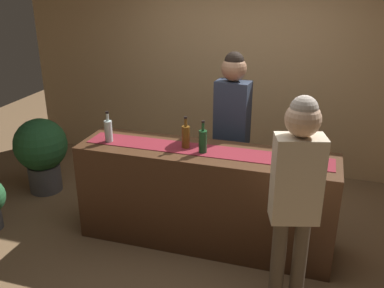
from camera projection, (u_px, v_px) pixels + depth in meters
ground_plane at (204, 240)px, 4.25m from camera, size 10.00×10.00×0.00m
back_wall at (246, 59)px, 5.39m from camera, size 6.00×0.12×2.90m
bar_counter at (205, 197)px, 4.07m from camera, size 2.39×0.60×0.96m
counter_runner_cloth at (205, 150)px, 3.89m from camera, size 2.27×0.28×0.01m
wine_bottle_green at (203, 141)px, 3.80m from camera, size 0.07×0.07×0.30m
wine_bottle_amber at (186, 136)px, 3.91m from camera, size 0.07×0.07×0.30m
wine_bottle_clear at (108, 131)px, 4.05m from camera, size 0.07×0.07×0.30m
wine_glass_near_customer at (316, 151)px, 3.60m from camera, size 0.07×0.07×0.14m
wine_glass_mid_counter at (298, 151)px, 3.62m from camera, size 0.07×0.07×0.14m
bartender at (232, 118)px, 4.32m from camera, size 0.36×0.25×1.76m
customer_sipping at (296, 186)px, 3.00m from camera, size 0.38×0.28×1.73m
potted_plant_tall at (41, 150)px, 5.03m from camera, size 0.62×0.62×0.90m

